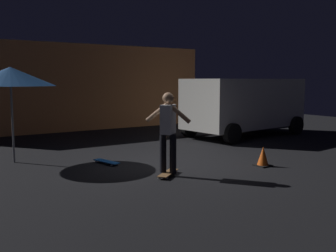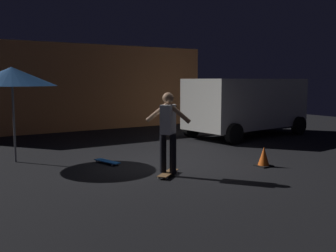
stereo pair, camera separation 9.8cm
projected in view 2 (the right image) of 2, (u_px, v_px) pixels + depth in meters
ground_plane at (170, 164)px, 9.21m from camera, size 28.00×28.00×0.00m
low_building at (75, 87)px, 16.71m from camera, size 10.47×3.58×3.39m
parked_van at (247, 103)px, 13.78m from camera, size 4.78×2.63×2.03m
patio_umbrella at (12, 77)px, 9.21m from camera, size 2.10×2.10×2.30m
skateboard_ridden at (168, 173)px, 8.09m from camera, size 0.74×0.63×0.07m
skateboard_spare at (107, 162)px, 9.25m from camera, size 0.39×0.81×0.07m
skater at (168, 127)px, 7.97m from camera, size 0.66×0.84×1.67m
traffic_cone at (264, 157)px, 8.96m from camera, size 0.34×0.34×0.46m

